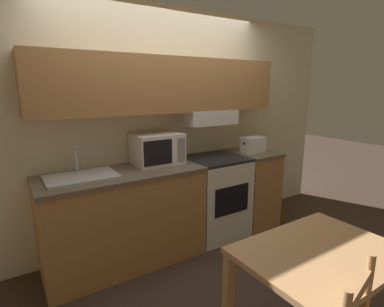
# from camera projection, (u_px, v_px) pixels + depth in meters

# --- Properties ---
(ground_plane) EXTENTS (16.00, 16.00, 0.00)m
(ground_plane) POSITION_uv_depth(u_px,v_px,m) (163.00, 234.00, 3.57)
(ground_plane) COLOR #3D2D23
(wall_back) EXTENTS (5.06, 0.38, 2.55)m
(wall_back) POSITION_uv_depth(u_px,v_px,m) (164.00, 111.00, 3.21)
(wall_back) COLOR beige
(wall_back) RESTS_ON ground_plane
(lower_counter_main) EXTENTS (1.54, 0.64, 0.93)m
(lower_counter_main) POSITION_uv_depth(u_px,v_px,m) (124.00, 218.00, 2.91)
(lower_counter_main) COLOR #B27A47
(lower_counter_main) RESTS_ON ground_plane
(lower_counter_right_stub) EXTENTS (0.48, 0.64, 0.93)m
(lower_counter_right_stub) POSITION_uv_depth(u_px,v_px,m) (251.00, 187.00, 3.80)
(lower_counter_right_stub) COLOR #B27A47
(lower_counter_right_stub) RESTS_ON ground_plane
(stove_range) EXTENTS (0.65, 0.62, 0.93)m
(stove_range) POSITION_uv_depth(u_px,v_px,m) (215.00, 196.00, 3.50)
(stove_range) COLOR white
(stove_range) RESTS_ON ground_plane
(microwave) EXTENTS (0.49, 0.36, 0.31)m
(microwave) POSITION_uv_depth(u_px,v_px,m) (157.00, 149.00, 3.09)
(microwave) COLOR white
(microwave) RESTS_ON lower_counter_main
(toaster) EXTENTS (0.29, 0.17, 0.18)m
(toaster) POSITION_uv_depth(u_px,v_px,m) (253.00, 144.00, 3.66)
(toaster) COLOR white
(toaster) RESTS_ON lower_counter_right_stub
(sink_basin) EXTENTS (0.60, 0.40, 0.28)m
(sink_basin) POSITION_uv_depth(u_px,v_px,m) (81.00, 176.00, 2.61)
(sink_basin) COLOR #B7BABF
(sink_basin) RESTS_ON lower_counter_main
(dining_table) EXTENTS (0.97, 0.71, 0.75)m
(dining_table) POSITION_uv_depth(u_px,v_px,m) (320.00, 268.00, 1.82)
(dining_table) COLOR tan
(dining_table) RESTS_ON ground_plane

